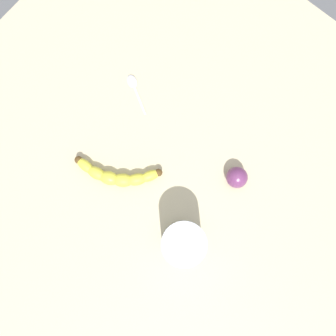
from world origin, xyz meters
The scene contains 5 objects.
wooden_tabletop centered at (0.00, 0.00, 1.50)cm, with size 120.00×120.00×3.00cm, color #C6B893.
banana centered at (9.10, 7.55, 4.62)cm, with size 18.90×12.53×3.25cm.
smoothie_glass centered at (-12.78, 9.32, 8.30)cm, with size 9.58×9.58×11.35cm.
plum_fruit centered at (-13.12, -10.43, 5.55)cm, with size 5.11×5.11×5.11cm, color #6B3360.
teaspoon centered at (21.64, -12.73, 3.40)cm, with size 10.55×6.58×0.80cm.
Camera 1 is at (-6.95, 7.55, 86.18)cm, focal length 36.77 mm.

